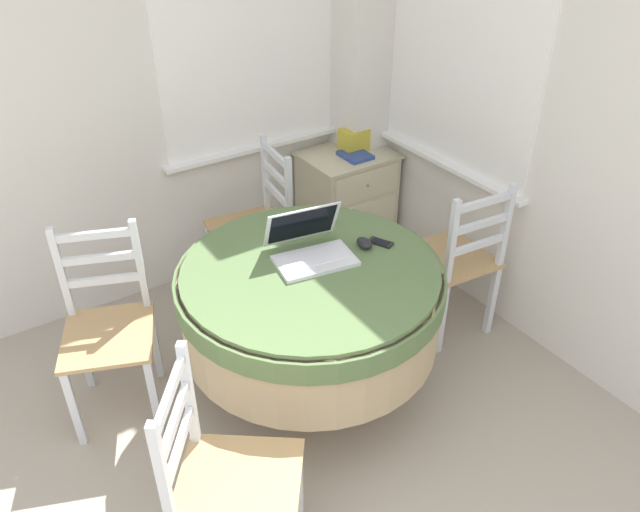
% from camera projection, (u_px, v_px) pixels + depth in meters
% --- Properties ---
extents(corner_room_shell, '(4.60, 4.53, 2.55)m').
position_uv_depth(corner_room_shell, '(318.00, 118.00, 2.78)').
color(corner_room_shell, silver).
rests_on(corner_room_shell, ground_plane).
extents(round_dining_table, '(1.20, 1.20, 0.74)m').
position_uv_depth(round_dining_table, '(311.00, 299.00, 2.83)').
color(round_dining_table, '#4C3D2D').
rests_on(round_dining_table, ground_plane).
extents(laptop, '(0.39, 0.36, 0.22)m').
position_uv_depth(laptop, '(311.00, 248.00, 2.79)').
color(laptop, silver).
rests_on(laptop, round_dining_table).
extents(computer_mouse, '(0.06, 0.09, 0.05)m').
position_uv_depth(computer_mouse, '(364.00, 243.00, 2.86)').
color(computer_mouse, black).
rests_on(computer_mouse, round_dining_table).
extents(cell_phone, '(0.10, 0.13, 0.01)m').
position_uv_depth(cell_phone, '(381.00, 242.00, 2.91)').
color(cell_phone, black).
rests_on(cell_phone, round_dining_table).
extents(dining_chair_near_back_window, '(0.47, 0.44, 0.92)m').
position_uv_depth(dining_chair_near_back_window, '(256.00, 226.00, 3.62)').
color(dining_chair_near_back_window, tan).
rests_on(dining_chair_near_back_window, ground_plane).
extents(dining_chair_near_right_window, '(0.43, 0.46, 0.92)m').
position_uv_depth(dining_chair_near_right_window, '(456.00, 260.00, 3.32)').
color(dining_chair_near_right_window, tan).
rests_on(dining_chair_near_right_window, ground_plane).
extents(dining_chair_camera_near, '(0.58, 0.57, 0.92)m').
position_uv_depth(dining_chair_camera_near, '(226.00, 482.00, 2.16)').
color(dining_chair_camera_near, tan).
rests_on(dining_chair_camera_near, ground_plane).
extents(dining_chair_left_flank, '(0.53, 0.54, 0.92)m').
position_uv_depth(dining_chair_left_flank, '(109.00, 329.00, 2.84)').
color(dining_chair_left_flank, tan).
rests_on(dining_chair_left_flank, ground_plane).
extents(corner_cabinet, '(0.56, 0.46, 0.68)m').
position_uv_depth(corner_cabinet, '(347.00, 202.00, 4.10)').
color(corner_cabinet, beige).
rests_on(corner_cabinet, ground_plane).
extents(storage_box, '(0.17, 0.12, 0.14)m').
position_uv_depth(storage_box, '(354.00, 140.00, 3.92)').
color(storage_box, gold).
rests_on(storage_box, corner_cabinet).
extents(book_on_cabinet, '(0.16, 0.19, 0.02)m').
position_uv_depth(book_on_cabinet, '(355.00, 155.00, 3.87)').
color(book_on_cabinet, '#33478C').
rests_on(book_on_cabinet, corner_cabinet).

